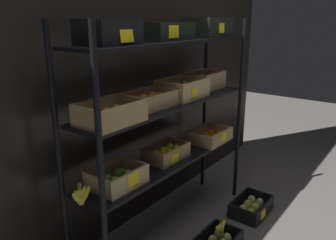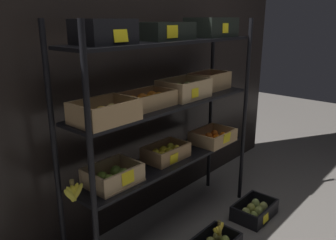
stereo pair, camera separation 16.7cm
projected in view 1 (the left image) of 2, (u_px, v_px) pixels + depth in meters
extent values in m
plane|color=#605B56|center=(168.00, 228.00, 2.58)|extent=(10.00, 10.00, 0.00)
cube|color=black|center=(126.00, 43.00, 2.40)|extent=(3.94, 0.12, 2.72)
cylinder|color=black|center=(102.00, 180.00, 1.68)|extent=(0.03, 0.03, 1.53)
cylinder|color=black|center=(239.00, 113.00, 2.85)|extent=(0.03, 0.03, 1.53)
cylinder|color=black|center=(59.00, 163.00, 1.87)|extent=(0.03, 0.03, 1.53)
cylinder|color=black|center=(205.00, 107.00, 3.05)|extent=(0.03, 0.03, 1.53)
cube|color=black|center=(168.00, 160.00, 2.42)|extent=(1.51, 0.31, 0.02)
cube|color=black|center=(168.00, 104.00, 2.30)|extent=(1.51, 0.31, 0.02)
cube|color=black|center=(168.00, 42.00, 2.18)|extent=(1.51, 0.31, 0.02)
cube|color=tan|center=(117.00, 184.00, 2.04)|extent=(0.32, 0.24, 0.01)
cube|color=tan|center=(131.00, 181.00, 1.96)|extent=(0.32, 0.02, 0.10)
cube|color=tan|center=(104.00, 171.00, 2.09)|extent=(0.32, 0.02, 0.10)
cube|color=tan|center=(98.00, 185.00, 1.91)|extent=(0.02, 0.21, 0.10)
cube|color=tan|center=(134.00, 167.00, 2.14)|extent=(0.02, 0.21, 0.10)
sphere|color=#90B23A|center=(114.00, 182.00, 1.97)|extent=(0.07, 0.07, 0.07)
sphere|color=#88B23F|center=(127.00, 175.00, 2.05)|extent=(0.07, 0.07, 0.07)
sphere|color=#8DBE37|center=(106.00, 180.00, 2.00)|extent=(0.07, 0.07, 0.07)
sphere|color=#85B03D|center=(119.00, 173.00, 2.09)|extent=(0.07, 0.07, 0.07)
cube|color=yellow|center=(133.00, 179.00, 1.96)|extent=(0.09, 0.01, 0.08)
cube|color=#A87F51|center=(166.00, 158.00, 2.42)|extent=(0.32, 0.21, 0.01)
cube|color=#A87F51|center=(177.00, 154.00, 2.35)|extent=(0.32, 0.02, 0.09)
cube|color=#A87F51|center=(156.00, 148.00, 2.46)|extent=(0.32, 0.02, 0.09)
cube|color=#A87F51|center=(152.00, 158.00, 2.29)|extent=(0.02, 0.17, 0.09)
cube|color=#A87F51|center=(178.00, 145.00, 2.52)|extent=(0.02, 0.17, 0.09)
ellipsoid|color=yellow|center=(163.00, 156.00, 2.33)|extent=(0.06, 0.06, 0.08)
ellipsoid|color=yellow|center=(169.00, 153.00, 2.38)|extent=(0.06, 0.06, 0.08)
ellipsoid|color=yellow|center=(176.00, 150.00, 2.45)|extent=(0.06, 0.06, 0.08)
ellipsoid|color=yellow|center=(156.00, 154.00, 2.37)|extent=(0.06, 0.06, 0.08)
ellipsoid|color=yellow|center=(163.00, 151.00, 2.42)|extent=(0.06, 0.06, 0.08)
ellipsoid|color=yellow|center=(170.00, 148.00, 2.48)|extent=(0.06, 0.06, 0.08)
cube|color=yellow|center=(175.00, 158.00, 2.32)|extent=(0.08, 0.01, 0.07)
cube|color=tan|center=(209.00, 140.00, 2.77)|extent=(0.34, 0.25, 0.01)
cube|color=tan|center=(222.00, 137.00, 2.68)|extent=(0.34, 0.02, 0.09)
cube|color=tan|center=(197.00, 132.00, 2.82)|extent=(0.34, 0.02, 0.09)
cube|color=tan|center=(199.00, 140.00, 2.63)|extent=(0.02, 0.22, 0.09)
cube|color=tan|center=(219.00, 129.00, 2.88)|extent=(0.02, 0.22, 0.09)
sphere|color=orange|center=(209.00, 140.00, 2.67)|extent=(0.06, 0.06, 0.06)
sphere|color=orange|center=(213.00, 137.00, 2.73)|extent=(0.06, 0.06, 0.06)
sphere|color=orange|center=(219.00, 134.00, 2.79)|extent=(0.06, 0.06, 0.06)
sphere|color=orange|center=(199.00, 138.00, 2.72)|extent=(0.06, 0.06, 0.06)
sphere|color=orange|center=(205.00, 135.00, 2.78)|extent=(0.06, 0.06, 0.06)
sphere|color=orange|center=(210.00, 132.00, 2.84)|extent=(0.06, 0.06, 0.06)
cube|color=yellow|center=(224.00, 137.00, 2.68)|extent=(0.09, 0.01, 0.08)
cube|color=tan|center=(111.00, 122.00, 1.85)|extent=(0.34, 0.25, 0.01)
cube|color=tan|center=(126.00, 115.00, 1.77)|extent=(0.34, 0.02, 0.11)
cube|color=tan|center=(96.00, 108.00, 1.90)|extent=(0.34, 0.02, 0.11)
cube|color=tan|center=(86.00, 118.00, 1.71)|extent=(0.02, 0.21, 0.11)
cube|color=tan|center=(131.00, 105.00, 1.96)|extent=(0.02, 0.21, 0.11)
sphere|color=gold|center=(103.00, 119.00, 1.75)|extent=(0.07, 0.07, 0.07)
sphere|color=#D3C653|center=(115.00, 115.00, 1.82)|extent=(0.07, 0.07, 0.07)
sphere|color=gold|center=(125.00, 112.00, 1.88)|extent=(0.07, 0.07, 0.07)
sphere|color=#D5BE4F|center=(94.00, 117.00, 1.80)|extent=(0.07, 0.07, 0.07)
sphere|color=gold|center=(107.00, 113.00, 1.86)|extent=(0.07, 0.07, 0.07)
sphere|color=#D4B356|center=(116.00, 111.00, 1.91)|extent=(0.07, 0.07, 0.07)
cube|color=tan|center=(147.00, 107.00, 2.17)|extent=(0.38, 0.23, 0.01)
cube|color=tan|center=(160.00, 101.00, 2.10)|extent=(0.38, 0.02, 0.09)
cube|color=tan|center=(134.00, 97.00, 2.22)|extent=(0.38, 0.02, 0.09)
cube|color=tan|center=(127.00, 104.00, 2.02)|extent=(0.02, 0.20, 0.09)
cube|color=tan|center=(164.00, 94.00, 2.29)|extent=(0.02, 0.20, 0.09)
sphere|color=orange|center=(141.00, 103.00, 2.07)|extent=(0.07, 0.07, 0.07)
sphere|color=orange|center=(151.00, 101.00, 2.14)|extent=(0.07, 0.07, 0.07)
sphere|color=orange|center=(160.00, 98.00, 2.21)|extent=(0.07, 0.07, 0.07)
sphere|color=orange|center=(134.00, 102.00, 2.11)|extent=(0.07, 0.07, 0.07)
sphere|color=orange|center=(143.00, 99.00, 2.17)|extent=(0.07, 0.07, 0.07)
sphere|color=orange|center=(152.00, 97.00, 2.25)|extent=(0.07, 0.07, 0.07)
cube|color=tan|center=(182.00, 97.00, 2.44)|extent=(0.35, 0.25, 0.01)
cube|color=tan|center=(196.00, 90.00, 2.36)|extent=(0.35, 0.02, 0.12)
cube|color=tan|center=(169.00, 86.00, 2.49)|extent=(0.35, 0.02, 0.12)
cube|color=tan|center=(168.00, 91.00, 2.30)|extent=(0.02, 0.22, 0.12)
cube|color=tan|center=(195.00, 84.00, 2.55)|extent=(0.02, 0.22, 0.12)
ellipsoid|color=tan|center=(180.00, 92.00, 2.35)|extent=(0.07, 0.07, 0.09)
ellipsoid|color=#B4B653|center=(186.00, 90.00, 2.40)|extent=(0.07, 0.07, 0.09)
ellipsoid|color=tan|center=(192.00, 88.00, 2.47)|extent=(0.07, 0.07, 0.09)
ellipsoid|color=#AAB44B|center=(171.00, 91.00, 2.39)|extent=(0.07, 0.07, 0.09)
ellipsoid|color=#B2B355|center=(177.00, 89.00, 2.45)|extent=(0.07, 0.07, 0.09)
ellipsoid|color=#A7B962|center=(185.00, 87.00, 2.51)|extent=(0.07, 0.07, 0.09)
cube|color=yellow|center=(195.00, 92.00, 2.33)|extent=(0.07, 0.01, 0.06)
cube|color=tan|center=(205.00, 88.00, 2.75)|extent=(0.31, 0.21, 0.01)
cube|color=tan|center=(216.00, 81.00, 2.68)|extent=(0.31, 0.02, 0.12)
cube|color=tan|center=(195.00, 78.00, 2.79)|extent=(0.31, 0.02, 0.12)
cube|color=tan|center=(195.00, 82.00, 2.62)|extent=(0.02, 0.18, 0.12)
cube|color=tan|center=(214.00, 77.00, 2.85)|extent=(0.02, 0.18, 0.12)
sphere|color=red|center=(204.00, 84.00, 2.68)|extent=(0.07, 0.07, 0.07)
sphere|color=red|center=(211.00, 82.00, 2.77)|extent=(0.07, 0.07, 0.07)
sphere|color=red|center=(198.00, 83.00, 2.72)|extent=(0.07, 0.07, 0.07)
sphere|color=red|center=(205.00, 81.00, 2.79)|extent=(0.07, 0.07, 0.07)
cube|color=black|center=(109.00, 44.00, 1.80)|extent=(0.30, 0.23, 0.01)
cube|color=black|center=(123.00, 31.00, 1.72)|extent=(0.30, 0.02, 0.12)
cube|color=black|center=(94.00, 30.00, 1.85)|extent=(0.30, 0.02, 0.12)
cube|color=black|center=(87.00, 31.00, 1.68)|extent=(0.02, 0.20, 0.12)
cube|color=black|center=(127.00, 30.00, 1.89)|extent=(0.02, 0.20, 0.12)
sphere|color=#6A2B58|center=(103.00, 39.00, 1.70)|extent=(0.05, 0.05, 0.05)
sphere|color=#622853|center=(111.00, 38.00, 1.74)|extent=(0.05, 0.05, 0.05)
sphere|color=#692B54|center=(119.00, 38.00, 1.79)|extent=(0.05, 0.05, 0.05)
sphere|color=#541958|center=(127.00, 37.00, 1.83)|extent=(0.05, 0.05, 0.05)
sphere|color=#662855|center=(97.00, 39.00, 1.73)|extent=(0.05, 0.05, 0.05)
sphere|color=#672954|center=(104.00, 38.00, 1.78)|extent=(0.05, 0.05, 0.05)
sphere|color=#541A5A|center=(112.00, 38.00, 1.81)|extent=(0.05, 0.05, 0.05)
sphere|color=#591E51|center=(120.00, 37.00, 1.86)|extent=(0.05, 0.05, 0.05)
sphere|color=#6C1946|center=(90.00, 38.00, 1.76)|extent=(0.05, 0.05, 0.05)
sphere|color=#611C48|center=(98.00, 38.00, 1.80)|extent=(0.05, 0.05, 0.05)
sphere|color=#641F49|center=(106.00, 37.00, 1.84)|extent=(0.05, 0.05, 0.05)
sphere|color=#5A2A4B|center=(113.00, 37.00, 1.88)|extent=(0.05, 0.05, 0.05)
cube|color=yellow|center=(127.00, 35.00, 1.73)|extent=(0.09, 0.01, 0.07)
cube|color=black|center=(165.00, 39.00, 2.19)|extent=(0.37, 0.23, 0.01)
cube|color=black|center=(178.00, 30.00, 2.12)|extent=(0.37, 0.02, 0.10)
cube|color=black|center=(152.00, 30.00, 2.24)|extent=(0.37, 0.02, 0.10)
cube|color=black|center=(147.00, 31.00, 2.04)|extent=(0.02, 0.20, 0.10)
cube|color=black|center=(181.00, 29.00, 2.31)|extent=(0.02, 0.20, 0.10)
ellipsoid|color=brown|center=(158.00, 33.00, 2.08)|extent=(0.05, 0.05, 0.07)
ellipsoid|color=brown|center=(164.00, 33.00, 2.11)|extent=(0.05, 0.05, 0.07)
ellipsoid|color=brown|center=(169.00, 33.00, 2.16)|extent=(0.05, 0.05, 0.07)
ellipsoid|color=brown|center=(174.00, 33.00, 2.20)|extent=(0.05, 0.05, 0.07)
ellipsoid|color=brown|center=(179.00, 32.00, 2.25)|extent=(0.05, 0.05, 0.07)
ellipsoid|color=brown|center=(150.00, 33.00, 2.11)|extent=(0.05, 0.05, 0.07)
ellipsoid|color=brown|center=(155.00, 33.00, 2.16)|extent=(0.05, 0.05, 0.07)
ellipsoid|color=brown|center=(160.00, 33.00, 2.20)|extent=(0.05, 0.05, 0.07)
ellipsoid|color=brown|center=(165.00, 32.00, 2.25)|extent=(0.05, 0.05, 0.07)
ellipsoid|color=brown|center=(171.00, 32.00, 2.29)|extent=(0.05, 0.05, 0.07)
cube|color=yellow|center=(174.00, 32.00, 2.06)|extent=(0.10, 0.00, 0.08)
cube|color=black|center=(207.00, 36.00, 2.56)|extent=(0.36, 0.25, 0.01)
cube|color=black|center=(221.00, 27.00, 2.47)|extent=(0.36, 0.02, 0.13)
cube|color=black|center=(194.00, 26.00, 2.61)|extent=(0.36, 0.02, 0.13)
cube|color=black|center=(195.00, 27.00, 2.41)|extent=(0.02, 0.22, 0.13)
cube|color=black|center=(219.00, 26.00, 2.67)|extent=(0.02, 0.22, 0.13)
sphere|color=#90B238|center=(205.00, 31.00, 2.46)|extent=(0.07, 0.07, 0.07)
sphere|color=#8FC937|center=(211.00, 30.00, 2.52)|extent=(0.07, 0.07, 0.07)
sphere|color=#8AC73A|center=(218.00, 30.00, 2.59)|extent=(0.07, 0.07, 0.07)
sphere|color=#7FBA33|center=(197.00, 30.00, 2.50)|extent=(0.07, 0.07, 0.07)
sphere|color=#91BA3E|center=(203.00, 30.00, 2.57)|extent=(0.07, 0.07, 0.07)
sphere|color=#90C745|center=(208.00, 30.00, 2.63)|extent=(0.07, 0.07, 0.07)
cube|color=yellow|center=(222.00, 28.00, 2.46)|extent=(0.07, 0.01, 0.07)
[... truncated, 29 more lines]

